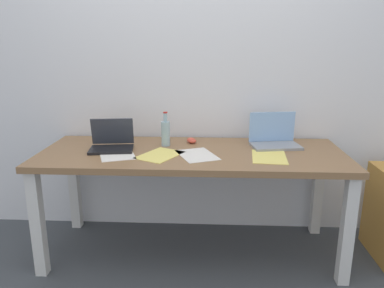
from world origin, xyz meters
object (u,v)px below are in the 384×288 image
Objects in this scene: laptop_right at (274,139)px; computer_mouse at (192,140)px; laptop_left at (112,143)px; desk at (192,164)px; beer_bottle at (166,133)px.

laptop_right reaches higher than computer_mouse.
laptop_left is 0.87× the size of laptop_right.
laptop_left reaches higher than computer_mouse.
laptop_right is (0.56, 0.16, 0.14)m from desk.
desk is 19.98× the size of computer_mouse.
laptop_left is at bearing -172.76° from laptop_right.
beer_bottle reaches higher than desk.
desk is at bearing -2.02° from laptop_left.
desk is 8.39× the size of beer_bottle.
laptop_left is 1.30× the size of beer_bottle.
desk is 0.29m from beer_bottle.
laptop_right is at bearing 1.93° from beer_bottle.
laptop_left is at bearing 177.06° from computer_mouse.
computer_mouse is (0.52, 0.20, -0.03)m from laptop_left.
laptop_left is 3.09× the size of computer_mouse.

